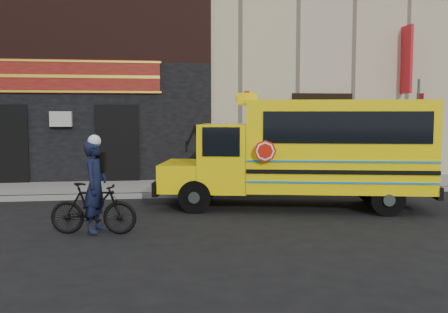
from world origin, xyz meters
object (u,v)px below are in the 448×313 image
school_bus (309,149)px  sign_pole (418,131)px  bicycle (93,208)px  cyclist (95,189)px

school_bus → sign_pole: size_ratio=2.07×
sign_pole → bicycle: (-9.23, -4.19, -1.38)m
bicycle → cyclist: bearing=-54.9°
sign_pole → cyclist: sign_pole is taller
sign_pole → cyclist: 10.14m
cyclist → sign_pole: bearing=-50.6°
school_bus → bicycle: bearing=-156.9°
bicycle → cyclist: 0.40m
sign_pole → bicycle: bearing=-155.6°
sign_pole → cyclist: size_ratio=1.89×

